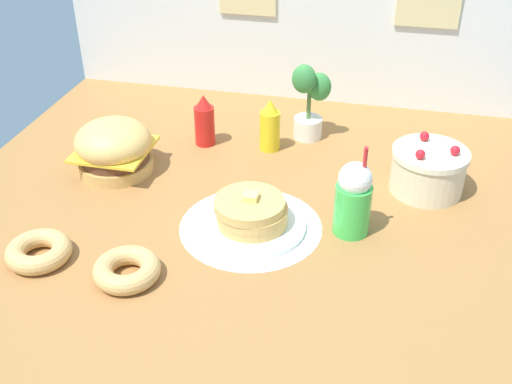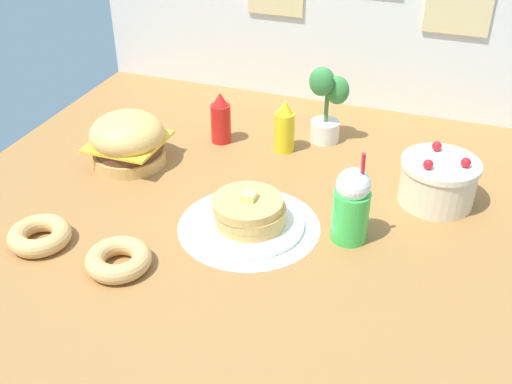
# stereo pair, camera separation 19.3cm
# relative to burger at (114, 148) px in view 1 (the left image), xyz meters

# --- Properties ---
(ground_plane) EXTENTS (2.04, 1.96, 0.02)m
(ground_plane) POSITION_rel_burger_xyz_m (0.51, -0.18, -0.10)
(ground_plane) COLOR #9E6B38
(doily_mat) EXTENTS (0.45, 0.45, 0.00)m
(doily_mat) POSITION_rel_burger_xyz_m (0.56, -0.23, -0.09)
(doily_mat) COLOR white
(doily_mat) RESTS_ON ground_plane
(burger) EXTENTS (0.27, 0.27, 0.20)m
(burger) POSITION_rel_burger_xyz_m (0.00, 0.00, 0.00)
(burger) COLOR #DBA859
(burger) RESTS_ON ground_plane
(pancake_stack) EXTENTS (0.35, 0.35, 0.12)m
(pancake_stack) POSITION_rel_burger_xyz_m (0.56, -0.24, -0.05)
(pancake_stack) COLOR white
(pancake_stack) RESTS_ON doily_mat
(layer_cake) EXTENTS (0.26, 0.26, 0.19)m
(layer_cake) POSITION_rel_burger_xyz_m (1.10, 0.12, -0.01)
(layer_cake) COLOR beige
(layer_cake) RESTS_ON ground_plane
(ketchup_bottle) EXTENTS (0.08, 0.08, 0.21)m
(ketchup_bottle) POSITION_rel_burger_xyz_m (0.26, 0.27, 0.00)
(ketchup_bottle) COLOR red
(ketchup_bottle) RESTS_ON ground_plane
(mustard_bottle) EXTENTS (0.08, 0.08, 0.21)m
(mustard_bottle) POSITION_rel_burger_xyz_m (0.51, 0.29, 0.00)
(mustard_bottle) COLOR yellow
(mustard_bottle) RESTS_ON ground_plane
(cream_soda_cup) EXTENTS (0.11, 0.11, 0.31)m
(cream_soda_cup) POSITION_rel_burger_xyz_m (0.87, -0.18, 0.03)
(cream_soda_cup) COLOR green
(cream_soda_cup) RESTS_ON ground_plane
(donut_pink_glaze) EXTENTS (0.19, 0.19, 0.06)m
(donut_pink_glaze) POSITION_rel_burger_xyz_m (-0.01, -0.53, -0.06)
(donut_pink_glaze) COLOR tan
(donut_pink_glaze) RESTS_ON ground_plane
(donut_chocolate) EXTENTS (0.19, 0.19, 0.06)m
(donut_chocolate) POSITION_rel_burger_xyz_m (0.27, -0.55, -0.06)
(donut_chocolate) COLOR tan
(donut_chocolate) RESTS_ON ground_plane
(potted_plant) EXTENTS (0.15, 0.12, 0.31)m
(potted_plant) POSITION_rel_burger_xyz_m (0.64, 0.42, 0.07)
(potted_plant) COLOR white
(potted_plant) RESTS_ON ground_plane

